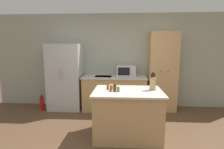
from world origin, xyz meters
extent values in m
cube|color=#9EA393|center=(0.00, 2.33, 1.30)|extent=(7.20, 0.06, 2.60)
cube|color=#B7BABC|center=(-1.49, 1.98, 0.88)|extent=(0.88, 0.65, 1.77)
cylinder|color=silver|center=(-1.53, 1.64, 1.02)|extent=(0.02, 0.02, 0.30)
cylinder|color=silver|center=(-1.45, 1.64, 1.02)|extent=(0.02, 0.02, 0.30)
cube|color=tan|center=(-0.16, 1.97, 0.44)|extent=(1.65, 0.65, 0.88)
cube|color=beige|center=(-0.16, 1.97, 0.89)|extent=(1.69, 0.69, 0.03)
cube|color=#9EA0A3|center=(-0.45, 1.97, 0.91)|extent=(0.44, 0.34, 0.01)
cube|color=tan|center=(1.11, 2.04, 1.04)|extent=(0.72, 0.51, 2.08)
sphere|color=black|center=(1.03, 1.77, 1.08)|extent=(0.02, 0.02, 0.02)
sphere|color=black|center=(1.20, 1.77, 1.08)|extent=(0.02, 0.02, 0.02)
cube|color=tan|center=(0.16, 0.52, 0.43)|extent=(1.20, 0.84, 0.86)
cube|color=beige|center=(0.16, 0.52, 0.87)|extent=(1.26, 0.90, 0.03)
cube|color=#B2B5B7|center=(0.16, 2.10, 1.06)|extent=(0.51, 0.36, 0.29)
cube|color=black|center=(0.09, 1.91, 1.06)|extent=(0.31, 0.01, 0.20)
cube|color=tan|center=(0.62, 0.59, 1.01)|extent=(0.10, 0.08, 0.24)
cylinder|color=black|center=(0.59, 0.58, 1.17)|extent=(0.02, 0.02, 0.08)
cylinder|color=black|center=(0.61, 0.60, 1.18)|extent=(0.02, 0.02, 0.10)
cylinder|color=black|center=(0.63, 0.60, 1.17)|extent=(0.02, 0.02, 0.09)
cylinder|color=black|center=(0.65, 0.59, 1.17)|extent=(0.02, 0.02, 0.08)
cylinder|color=#B2281E|center=(-0.16, 0.44, 0.95)|extent=(0.04, 0.04, 0.11)
cylinder|color=#E5DB4C|center=(-0.16, 0.44, 1.01)|extent=(0.03, 0.03, 0.02)
cylinder|color=#563319|center=(-0.22, 0.59, 0.92)|extent=(0.04, 0.04, 0.07)
cylinder|color=black|center=(-0.22, 0.59, 0.96)|extent=(0.03, 0.03, 0.01)
cylinder|color=gold|center=(-0.14, 0.56, 0.93)|extent=(0.06, 0.06, 0.08)
cylinder|color=silver|center=(-0.14, 0.56, 0.98)|extent=(0.04, 0.04, 0.02)
cylinder|color=#563319|center=(-0.08, 0.45, 0.94)|extent=(0.06, 0.06, 0.10)
cylinder|color=black|center=(-0.08, 0.45, 1.00)|extent=(0.05, 0.05, 0.02)
cylinder|color=#337033|center=(-0.01, 0.42, 0.93)|extent=(0.05, 0.05, 0.09)
cylinder|color=#E5DB4C|center=(-0.01, 0.42, 0.99)|extent=(0.03, 0.03, 0.02)
cylinder|color=red|center=(-2.11, 1.80, 0.17)|extent=(0.11, 0.11, 0.35)
cylinder|color=black|center=(-2.11, 1.80, 0.38)|extent=(0.05, 0.05, 0.06)
camera|label=1|loc=(0.06, -2.62, 1.68)|focal=28.00mm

